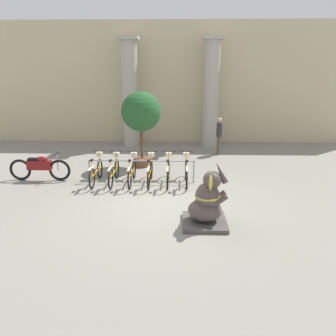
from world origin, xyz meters
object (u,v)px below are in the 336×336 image
bicycle_3 (150,172)px  elephant_statue (207,203)px  potted_tree (141,114)px  bicycle_1 (114,172)px  bicycle_5 (186,172)px  person_pedestrian (219,133)px  bicycle_4 (168,172)px  motorcycle (40,167)px  bicycle_2 (132,172)px  bicycle_0 (96,171)px

bicycle_3 → elephant_statue: 3.41m
elephant_statue → potted_tree: (-2.13, 5.07, 1.51)m
bicycle_1 → bicycle_5: bearing=1.1°
person_pedestrian → bicycle_3: bearing=-124.3°
bicycle_4 → elephant_statue: (1.04, -3.01, 0.15)m
bicycle_3 → motorcycle: 3.81m
bicycle_3 → bicycle_4: (0.61, 0.02, 0.00)m
bicycle_2 → elephant_statue: 3.75m
bicycle_2 → bicycle_4: size_ratio=1.00×
elephant_statue → person_pedestrian: 7.11m
elephant_statue → potted_tree: size_ratio=0.56×
bicycle_1 → potted_tree: size_ratio=0.61×
bicycle_3 → potted_tree: bearing=103.3°
motorcycle → potted_tree: (3.31, 1.89, 1.59)m
bicycle_1 → bicycle_3: (1.21, 0.01, 0.00)m
bicycle_0 → person_pedestrian: 6.09m
bicycle_1 → elephant_statue: bearing=-46.2°
bicycle_3 → bicycle_5: same height
bicycle_1 → person_pedestrian: person_pedestrian is taller
bicycle_5 → elephant_statue: size_ratio=1.10×
bicycle_5 → motorcycle: size_ratio=0.84×
elephant_statue → motorcycle: (-5.44, 3.18, -0.08)m
bicycle_4 → potted_tree: size_ratio=0.61×
bicycle_1 → potted_tree: bearing=71.0°
bicycle_5 → bicycle_1: bearing=-178.9°
bicycle_5 → motorcycle: (-5.01, 0.16, 0.07)m
bicycle_2 → motorcycle: 3.20m
bicycle_0 → bicycle_3: same height
motorcycle → bicycle_1: bearing=-4.5°
bicycle_2 → elephant_statue: elephant_statue is taller
bicycle_0 → bicycle_5: (3.03, 0.02, 0.00)m
bicycle_2 → motorcycle: bicycle_2 is taller
bicycle_2 → bicycle_1: bearing=-178.6°
bicycle_3 → potted_tree: size_ratio=0.61×
person_pedestrian → motorcycle: bearing=-149.7°
bicycle_2 → bicycle_4: 1.21m
bicycle_4 → person_pedestrian: person_pedestrian is taller
bicycle_3 → elephant_statue: bearing=-61.2°
bicycle_0 → bicycle_3: (1.82, -0.02, 0.00)m
bicycle_0 → bicycle_3: size_ratio=1.00×
bicycle_3 → person_pedestrian: bearing=55.7°
bicycle_1 → bicycle_2: same height
bicycle_4 → elephant_statue: elephant_statue is taller
bicycle_3 → bicycle_1: bearing=-179.5°
bicycle_2 → potted_tree: bearing=86.8°
bicycle_1 → potted_tree: 2.77m
potted_tree → bicycle_1: bearing=-109.0°
bicycle_2 → bicycle_3: (0.61, -0.00, 0.00)m
bicycle_3 → person_pedestrian: 4.90m
bicycle_5 → person_pedestrian: 4.31m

